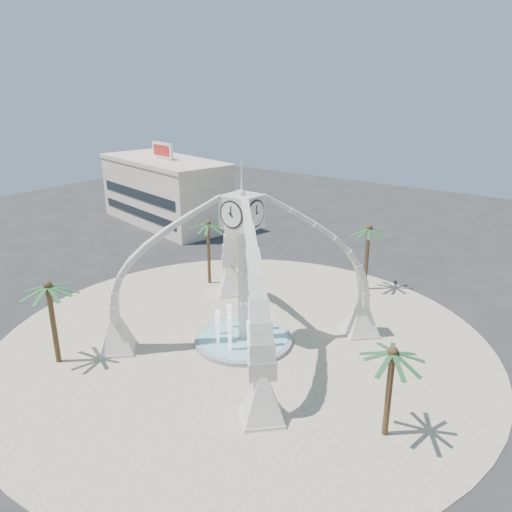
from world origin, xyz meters
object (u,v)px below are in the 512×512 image
Objects in this scene: clock_tower at (243,268)px; palm_east at (393,353)px; palm_south at (48,287)px; fountain at (243,339)px; palm_west at (208,224)px; palm_north at (369,229)px.

clock_tower reaches higher than palm_east.
clock_tower reaches higher than palm_south.
fountain is 15.36m from palm_east.
palm_west reaches higher than palm_south.
palm_east is at bearing -15.42° from fountain.
palm_west is 16.16m from palm_north.
palm_east is at bearing -25.30° from palm_west.
palm_north is at bearing 118.18° from palm_east.
clock_tower reaches higher than palm_west.
clock_tower is 2.24× the size of fountain.
palm_east is (13.88, -3.83, -0.86)m from clock_tower.
palm_south reaches higher than fountain.
palm_east is 22.60m from palm_north.
fountain is at bearing -101.33° from palm_north.
clock_tower is at bearing -90.00° from fountain.
clock_tower is 16.39m from palm_north.
palm_west is at bearing -149.06° from palm_north.
fountain is at bearing 49.21° from palm_south.
palm_east is at bearing -15.42° from clock_tower.
palm_south is at bearing -115.06° from palm_north.
palm_west is (-10.64, 7.77, -0.01)m from clock_tower.
palm_south reaches higher than palm_east.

